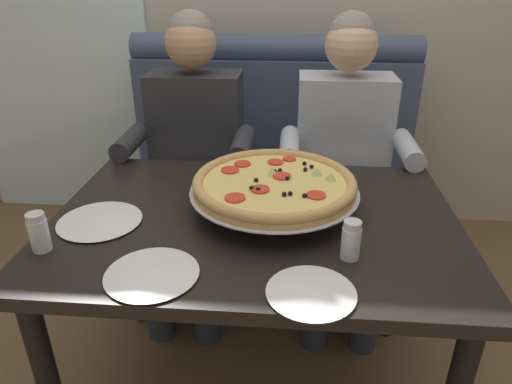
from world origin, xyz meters
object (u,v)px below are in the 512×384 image
object	(u,v)px
diner_right	(344,155)
shaker_oregano	(351,243)
dining_table	(255,243)
pizza	(274,184)
shaker_pepper_flakes	(39,235)
plate_near_right	(152,272)
plate_near_left	(311,290)
plate_far_side	(100,219)
diner_left	(193,150)
patio_chair	(119,101)
booth_bench	(270,191)

from	to	relation	value
diner_right	shaker_oregano	size ratio (longest dim) A/B	11.87
dining_table	diner_right	size ratio (longest dim) A/B	0.95
pizza	shaker_pepper_flakes	size ratio (longest dim) A/B	4.75
shaker_oregano	plate_near_right	distance (m)	0.50
plate_near_left	pizza	bearing A→B (deg)	104.42
pizza	plate_far_side	world-z (taller)	pizza
plate_near_left	diner_right	bearing A→B (deg)	80.50
diner_right	plate_near_left	distance (m)	1.00
pizza	plate_near_right	size ratio (longest dim) A/B	2.23
diner_right	shaker_oregano	world-z (taller)	diner_right
diner_left	plate_near_left	bearing A→B (deg)	-63.68
diner_left	shaker_pepper_flakes	distance (m)	0.89
diner_left	shaker_oregano	xyz separation A→B (m)	(0.59, -0.82, 0.08)
shaker_pepper_flakes	plate_near_right	world-z (taller)	shaker_pepper_flakes
shaker_oregano	shaker_pepper_flakes	xyz separation A→B (m)	(-0.81, -0.03, 0.00)
pizza	patio_chair	bearing A→B (deg)	121.80
dining_table	shaker_oregano	xyz separation A→B (m)	(0.26, -0.19, 0.14)
shaker_pepper_flakes	plate_far_side	world-z (taller)	shaker_pepper_flakes
plate_near_left	plate_far_side	distance (m)	0.68
patio_chair	pizza	bearing A→B (deg)	-58.20
diner_left	plate_near_right	distance (m)	0.95
diner_left	plate_near_right	world-z (taller)	diner_left
booth_bench	plate_far_side	world-z (taller)	booth_bench
shaker_oregano	plate_far_side	size ratio (longest dim) A/B	0.44
patio_chair	dining_table	bearing A→B (deg)	-60.04
plate_near_right	patio_chair	bearing A→B (deg)	112.18
dining_table	plate_near_right	xyz separation A→B (m)	(-0.22, -0.31, 0.10)
diner_left	diner_right	distance (m)	0.65
patio_chair	diner_right	bearing A→B (deg)	-43.68
shaker_pepper_flakes	plate_near_left	xyz separation A→B (m)	(0.71, -0.13, -0.04)
patio_chair	shaker_oregano	bearing A→B (deg)	-57.27
pizza	plate_near_right	xyz separation A→B (m)	(-0.28, -0.37, -0.07)
diner_right	shaker_oregano	bearing A→B (deg)	-94.27
plate_near_left	plate_near_right	xyz separation A→B (m)	(-0.39, 0.04, 0.00)
booth_bench	shaker_pepper_flakes	size ratio (longest dim) A/B	13.25
plate_far_side	booth_bench	bearing A→B (deg)	64.86
pizza	plate_near_right	distance (m)	0.47
booth_bench	plate_near_right	distance (m)	1.28
dining_table	plate_near_left	size ratio (longest dim) A/B	5.78
plate_near_left	patio_chair	xyz separation A→B (m)	(-1.36, 2.44, -0.23)
plate_near_right	diner_left	bearing A→B (deg)	96.04
plate_near_right	plate_far_side	bearing A→B (deg)	133.33
plate_near_left	patio_chair	distance (m)	2.81
booth_bench	dining_table	world-z (taller)	booth_bench
diner_left	plate_near_right	bearing A→B (deg)	-83.96
plate_far_side	patio_chair	distance (m)	2.30
booth_bench	diner_right	world-z (taller)	diner_right
booth_bench	patio_chair	bearing A→B (deg)	135.25
patio_chair	shaker_pepper_flakes	bearing A→B (deg)	-74.19
booth_bench	diner_left	distance (m)	0.52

